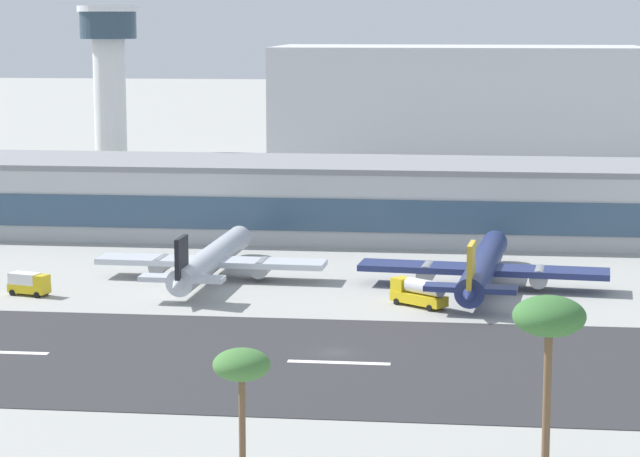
# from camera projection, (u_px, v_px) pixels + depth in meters

# --- Properties ---
(ground_plane) EXTENTS (1400.00, 1400.00, 0.00)m
(ground_plane) POSITION_uv_depth(u_px,v_px,m) (336.00, 353.00, 156.76)
(ground_plane) COLOR #9E9E99
(runway_strip) EXTENTS (800.00, 43.66, 0.08)m
(runway_strip) POSITION_uv_depth(u_px,v_px,m) (331.00, 363.00, 152.16)
(runway_strip) COLOR #2D2D30
(runway_strip) RESTS_ON ground_plane
(runway_centreline_dash_3) EXTENTS (12.00, 1.20, 0.01)m
(runway_centreline_dash_3) POSITION_uv_depth(u_px,v_px,m) (0.00, 352.00, 156.76)
(runway_centreline_dash_3) COLOR white
(runway_centreline_dash_3) RESTS_ON runway_strip
(runway_centreline_dash_4) EXTENTS (12.00, 1.20, 0.01)m
(runway_centreline_dash_4) POSITION_uv_depth(u_px,v_px,m) (339.00, 363.00, 152.05)
(runway_centreline_dash_4) COLOR white
(runway_centreline_dash_4) RESTS_ON runway_strip
(terminal_building) EXTENTS (189.49, 26.98, 13.68)m
(terminal_building) POSITION_uv_depth(u_px,v_px,m) (369.00, 199.00, 240.06)
(terminal_building) COLOR #B7BABC
(terminal_building) RESTS_ON ground_plane
(control_tower) EXTENTS (12.51, 12.51, 42.05)m
(control_tower) POSITION_uv_depth(u_px,v_px,m) (110.00, 87.00, 270.12)
(control_tower) COLOR silver
(control_tower) RESTS_ON ground_plane
(distant_hotel_block) EXTENTS (90.86, 39.94, 32.61)m
(distant_hotel_block) POSITION_uv_depth(u_px,v_px,m) (457.00, 111.00, 330.43)
(distant_hotel_block) COLOR #BCBCC1
(distant_hotel_block) RESTS_ON ground_plane
(airliner_black_tail_gate_0) EXTENTS (35.53, 44.84, 9.35)m
(airliner_black_tail_gate_0) POSITION_uv_depth(u_px,v_px,m) (210.00, 261.00, 200.06)
(airliner_black_tail_gate_0) COLOR silver
(airliner_black_tail_gate_0) RESTS_ON ground_plane
(airliner_gold_tail_gate_1) EXTENTS (37.24, 46.83, 9.78)m
(airliner_gold_tail_gate_1) POSITION_uv_depth(u_px,v_px,m) (482.00, 268.00, 193.12)
(airliner_gold_tail_gate_1) COLOR navy
(airliner_gold_tail_gate_1) RESTS_ON ground_plane
(service_box_truck_0) EXTENTS (6.43, 4.00, 3.25)m
(service_box_truck_0) POSITION_uv_depth(u_px,v_px,m) (29.00, 283.00, 188.99)
(service_box_truck_0) COLOR gold
(service_box_truck_0) RESTS_ON ground_plane
(service_fuel_truck_1) EXTENTS (8.32, 7.25, 3.95)m
(service_fuel_truck_1) POSITION_uv_depth(u_px,v_px,m) (419.00, 292.00, 181.61)
(service_fuel_truck_1) COLOR gold
(service_fuel_truck_1) RESTS_ON ground_plane
(palm_tree_1) EXTENTS (4.80, 4.80, 12.71)m
(palm_tree_1) POSITION_uv_depth(u_px,v_px,m) (242.00, 368.00, 107.91)
(palm_tree_1) COLOR brown
(palm_tree_1) RESTS_ON ground_plane
(palm_tree_2) EXTENTS (6.35, 6.35, 16.01)m
(palm_tree_2) POSITION_uv_depth(u_px,v_px,m) (549.00, 320.00, 112.68)
(palm_tree_2) COLOR brown
(palm_tree_2) RESTS_ON ground_plane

